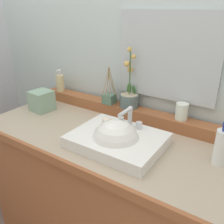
{
  "coord_description": "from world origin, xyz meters",
  "views": [
    {
      "loc": [
        0.67,
        -0.97,
        1.51
      ],
      "look_at": [
        0.04,
        -0.02,
        1.02
      ],
      "focal_mm": 39.2,
      "sensor_mm": 36.0,
      "label": 1
    }
  ],
  "objects_px": {
    "reed_diffuser": "(109,98)",
    "lotion_bottle": "(222,147)",
    "tissue_box": "(42,101)",
    "tumbler_cup": "(182,111)",
    "soap_bar": "(108,120)",
    "sink_basin": "(116,142)",
    "soap_dispenser": "(60,82)",
    "potted_plant": "(129,96)"
  },
  "relations": [
    {
      "from": "sink_basin",
      "to": "lotion_bottle",
      "type": "height_order",
      "value": "lotion_bottle"
    },
    {
      "from": "potted_plant",
      "to": "soap_dispenser",
      "type": "relative_size",
      "value": 2.3
    },
    {
      "from": "sink_basin",
      "to": "lotion_bottle",
      "type": "bearing_deg",
      "value": 15.94
    },
    {
      "from": "soap_dispenser",
      "to": "tissue_box",
      "type": "bearing_deg",
      "value": -80.98
    },
    {
      "from": "sink_basin",
      "to": "soap_bar",
      "type": "relative_size",
      "value": 6.34
    },
    {
      "from": "sink_basin",
      "to": "tumbler_cup",
      "type": "bearing_deg",
      "value": 59.05
    },
    {
      "from": "tissue_box",
      "to": "soap_dispenser",
      "type": "bearing_deg",
      "value": 99.02
    },
    {
      "from": "soap_dispenser",
      "to": "soap_bar",
      "type": "bearing_deg",
      "value": -21.11
    },
    {
      "from": "potted_plant",
      "to": "tissue_box",
      "type": "relative_size",
      "value": 2.72
    },
    {
      "from": "sink_basin",
      "to": "tumbler_cup",
      "type": "distance_m",
      "value": 0.41
    },
    {
      "from": "soap_bar",
      "to": "tumbler_cup",
      "type": "relative_size",
      "value": 0.76
    },
    {
      "from": "reed_diffuser",
      "to": "lotion_bottle",
      "type": "distance_m",
      "value": 0.74
    },
    {
      "from": "reed_diffuser",
      "to": "sink_basin",
      "type": "bearing_deg",
      "value": -50.84
    },
    {
      "from": "reed_diffuser",
      "to": "lotion_bottle",
      "type": "bearing_deg",
      "value": -14.75
    },
    {
      "from": "tissue_box",
      "to": "tumbler_cup",
      "type": "bearing_deg",
      "value": 14.72
    },
    {
      "from": "sink_basin",
      "to": "soap_bar",
      "type": "distance_m",
      "value": 0.17
    },
    {
      "from": "soap_bar",
      "to": "tumbler_cup",
      "type": "xyz_separation_m",
      "value": [
        0.33,
        0.24,
        0.04
      ]
    },
    {
      "from": "reed_diffuser",
      "to": "tissue_box",
      "type": "xyz_separation_m",
      "value": [
        -0.4,
        -0.21,
        -0.04
      ]
    },
    {
      "from": "sink_basin",
      "to": "soap_dispenser",
      "type": "relative_size",
      "value": 2.81
    },
    {
      "from": "soap_dispenser",
      "to": "tumbler_cup",
      "type": "height_order",
      "value": "soap_dispenser"
    },
    {
      "from": "soap_dispenser",
      "to": "reed_diffuser",
      "type": "relative_size",
      "value": 0.66
    },
    {
      "from": "sink_basin",
      "to": "soap_bar",
      "type": "height_order",
      "value": "sink_basin"
    },
    {
      "from": "potted_plant",
      "to": "tissue_box",
      "type": "xyz_separation_m",
      "value": [
        -0.54,
        -0.23,
        -0.07
      ]
    },
    {
      "from": "soap_dispenser",
      "to": "reed_diffuser",
      "type": "distance_m",
      "value": 0.44
    },
    {
      "from": "soap_bar",
      "to": "soap_dispenser",
      "type": "relative_size",
      "value": 0.44
    },
    {
      "from": "sink_basin",
      "to": "soap_bar",
      "type": "bearing_deg",
      "value": 139.45
    },
    {
      "from": "soap_bar",
      "to": "potted_plant",
      "type": "relative_size",
      "value": 0.19
    },
    {
      "from": "soap_bar",
      "to": "lotion_bottle",
      "type": "height_order",
      "value": "lotion_bottle"
    },
    {
      "from": "sink_basin",
      "to": "reed_diffuser",
      "type": "relative_size",
      "value": 1.84
    },
    {
      "from": "soap_bar",
      "to": "tissue_box",
      "type": "bearing_deg",
      "value": 179.07
    },
    {
      "from": "tissue_box",
      "to": "soap_bar",
      "type": "bearing_deg",
      "value": -0.93
    },
    {
      "from": "tumbler_cup",
      "to": "tissue_box",
      "type": "height_order",
      "value": "tumbler_cup"
    },
    {
      "from": "soap_dispenser",
      "to": "tissue_box",
      "type": "xyz_separation_m",
      "value": [
        0.03,
        -0.21,
        -0.07
      ]
    },
    {
      "from": "sink_basin",
      "to": "soap_bar",
      "type": "xyz_separation_m",
      "value": [
        -0.12,
        0.1,
        0.04
      ]
    },
    {
      "from": "tumbler_cup",
      "to": "sink_basin",
      "type": "bearing_deg",
      "value": -120.95
    },
    {
      "from": "tumbler_cup",
      "to": "tissue_box",
      "type": "relative_size",
      "value": 0.69
    },
    {
      "from": "sink_basin",
      "to": "reed_diffuser",
      "type": "bearing_deg",
      "value": 129.16
    },
    {
      "from": "soap_bar",
      "to": "potted_plant",
      "type": "height_order",
      "value": "potted_plant"
    },
    {
      "from": "sink_basin",
      "to": "lotion_bottle",
      "type": "distance_m",
      "value": 0.48
    },
    {
      "from": "potted_plant",
      "to": "soap_dispenser",
      "type": "distance_m",
      "value": 0.57
    },
    {
      "from": "sink_basin",
      "to": "lotion_bottle",
      "type": "relative_size",
      "value": 2.21
    },
    {
      "from": "tumbler_cup",
      "to": "reed_diffuser",
      "type": "height_order",
      "value": "reed_diffuser"
    }
  ]
}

